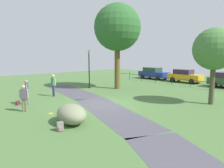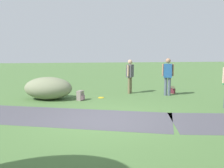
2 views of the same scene
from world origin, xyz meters
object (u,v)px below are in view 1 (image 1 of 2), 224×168
object	(u,v)px
lawn_boulder	(71,114)
woman_with_handbag	(27,90)
parked_suv_orange	(153,73)
parked_wagon_silver	(185,76)
backpack_by_boulder	(60,127)
spare_backpack_on_lawn	(65,112)
lamp_post	(89,65)
young_tree_near_path	(214,49)
man_near_boulder	(53,84)
handbag_on_grass	(18,103)
frisbee_on_grass	(51,114)
passerby_on_path	(24,97)
large_shade_tree	(117,28)

from	to	relation	value
lawn_boulder	woman_with_handbag	size ratio (longest dim) A/B	1.34
parked_suv_orange	parked_wagon_silver	size ratio (longest dim) A/B	1.07
backpack_by_boulder	spare_backpack_on_lawn	distance (m)	2.28
lamp_post	parked_wagon_silver	distance (m)	11.77
parked_wagon_silver	parked_suv_orange	bearing A→B (deg)	179.89
backpack_by_boulder	parked_wagon_silver	distance (m)	19.24
backpack_by_boulder	spare_backpack_on_lawn	world-z (taller)	same
young_tree_near_path	woman_with_handbag	xyz separation A→B (m)	(-7.88, -9.54, -2.69)
man_near_boulder	backpack_by_boulder	xyz separation A→B (m)	(7.34, -3.12, -0.84)
handbag_on_grass	frisbee_on_grass	xyz separation A→B (m)	(3.38, 0.80, -0.13)
handbag_on_grass	spare_backpack_on_lawn	world-z (taller)	spare_backpack_on_lawn
passerby_on_path	handbag_on_grass	bearing A→B (deg)	174.90
large_shade_tree	backpack_by_boulder	world-z (taller)	large_shade_tree
lamp_post	frisbee_on_grass	xyz separation A→B (m)	(6.05, -6.77, -2.31)
lamp_post	man_near_boulder	size ratio (longest dim) A/B	2.14
parked_suv_orange	parked_wagon_silver	bearing A→B (deg)	-0.11
large_shade_tree	parked_suv_orange	xyz separation A→B (m)	(-2.79, 9.10, -5.00)
handbag_on_grass	parked_wagon_silver	distance (m)	18.63
lawn_boulder	passerby_on_path	distance (m)	3.82
handbag_on_grass	parked_wagon_silver	size ratio (longest dim) A/B	0.10
lamp_post	handbag_on_grass	bearing A→B (deg)	-70.60
backpack_by_boulder	parked_wagon_silver	size ratio (longest dim) A/B	0.10
large_shade_tree	spare_backpack_on_lawn	distance (m)	11.13
parked_suv_orange	lawn_boulder	bearing A→B (deg)	-62.91
woman_with_handbag	handbag_on_grass	bearing A→B (deg)	-125.21
frisbee_on_grass	man_near_boulder	bearing A→B (deg)	153.04
man_near_boulder	parked_wagon_silver	bearing A→B (deg)	81.23
lawn_boulder	passerby_on_path	xyz separation A→B (m)	(-3.64, -1.06, 0.44)
large_shade_tree	lamp_post	size ratio (longest dim) A/B	2.14
handbag_on_grass	parked_suv_orange	size ratio (longest dim) A/B	0.09
large_shade_tree	lamp_post	bearing A→B (deg)	-136.58
handbag_on_grass	frisbee_on_grass	world-z (taller)	handbag_on_grass
young_tree_near_path	frisbee_on_grass	xyz separation A→B (m)	(-4.87, -9.25, -3.66)
woman_with_handbag	spare_backpack_on_lawn	size ratio (longest dim) A/B	4.21
young_tree_near_path	parked_wagon_silver	distance (m)	11.40
lawn_boulder	handbag_on_grass	size ratio (longest dim) A/B	5.89
young_tree_near_path	frisbee_on_grass	bearing A→B (deg)	-117.74
parked_suv_orange	parked_wagon_silver	distance (m)	4.67
young_tree_near_path	frisbee_on_grass	distance (m)	11.08
spare_backpack_on_lawn	passerby_on_path	bearing A→B (deg)	-148.57
lawn_boulder	man_near_boulder	size ratio (longest dim) A/B	1.27
spare_backpack_on_lawn	frisbee_on_grass	world-z (taller)	spare_backpack_on_lawn
man_near_boulder	handbag_on_grass	world-z (taller)	man_near_boulder
backpack_by_boulder	frisbee_on_grass	bearing A→B (deg)	163.88
passerby_on_path	parked_suv_orange	bearing A→B (deg)	106.09
woman_with_handbag	handbag_on_grass	world-z (taller)	woman_with_handbag
parked_wagon_silver	spare_backpack_on_lawn	bearing A→B (deg)	-80.10
parked_suv_orange	large_shade_tree	bearing A→B (deg)	-72.95
young_tree_near_path	lawn_boulder	size ratio (longest dim) A/B	2.26
passerby_on_path	parked_wagon_silver	xyz separation A→B (m)	(-0.74, 18.75, -0.11)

